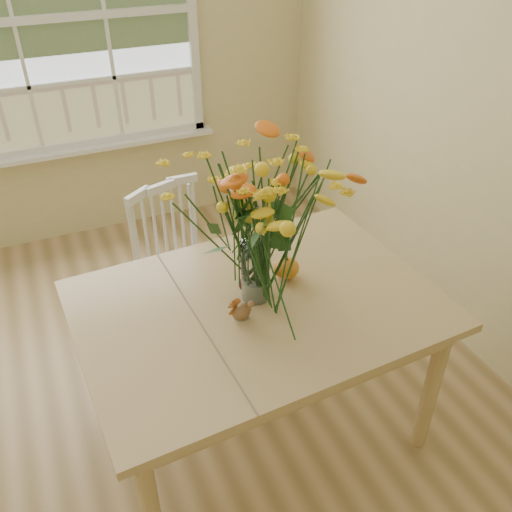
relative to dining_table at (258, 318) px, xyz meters
name	(u,v)px	position (x,y,z in m)	size (l,w,h in m)	color
floor	(130,475)	(-0.65, -0.02, -0.70)	(4.00, 4.50, 0.01)	olive
wall_back	(21,54)	(-0.65, 2.23, 0.65)	(4.00, 0.02, 2.70)	beige
window	(14,25)	(-0.65, 2.19, 0.83)	(2.42, 0.12, 1.74)	silver
dining_table	(258,318)	(0.00, 0.00, 0.00)	(1.53, 1.13, 0.79)	tan
windsor_chair	(177,260)	(-0.13, 0.81, -0.18)	(0.54, 0.53, 0.93)	white
flower_vase	(256,213)	(0.01, 0.04, 0.50)	(0.57, 0.57, 0.68)	white
pumpkin	(286,269)	(0.18, 0.11, 0.14)	(0.12, 0.12, 0.09)	#C96D17
turkey_figurine	(242,312)	(-0.11, -0.08, 0.14)	(0.10, 0.08, 0.11)	#CCB78C
dark_gourd	(248,285)	(-0.01, 0.08, 0.13)	(0.13, 0.08, 0.07)	#38160F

